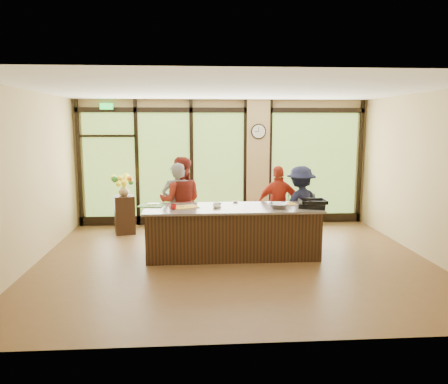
{
  "coord_description": "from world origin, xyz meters",
  "views": [
    {
      "loc": [
        -0.71,
        -7.53,
        2.43
      ],
      "look_at": [
        -0.15,
        0.4,
        1.19
      ],
      "focal_mm": 35.0,
      "sensor_mm": 36.0,
      "label": 1
    }
  ],
  "objects": [
    {
      "name": "cook_left",
      "position": [
        -1.03,
        0.99,
        0.84
      ],
      "size": [
        0.65,
        0.46,
        1.69
      ],
      "primitive_type": "imported",
      "rotation": [
        0.0,
        0.0,
        3.24
      ],
      "color": "gray",
      "rests_on": "floor"
    },
    {
      "name": "cutting_board_right",
      "position": [
        1.0,
        0.53,
        0.93
      ],
      "size": [
        0.49,
        0.4,
        0.01
      ],
      "primitive_type": "cube",
      "rotation": [
        0.0,
        0.0,
        0.22
      ],
      "color": "gold",
      "rests_on": "countertop"
    },
    {
      "name": "floor",
      "position": [
        0.0,
        0.0,
        0.0
      ],
      "size": [
        7.0,
        7.0,
        0.0
      ],
      "primitive_type": "plane",
      "color": "brown",
      "rests_on": "ground"
    },
    {
      "name": "flower_stand",
      "position": [
        -2.25,
        2.14,
        0.43
      ],
      "size": [
        0.52,
        0.52,
        0.85
      ],
      "primitive_type": "cube",
      "rotation": [
        0.0,
        0.0,
        0.24
      ],
      "color": "black",
      "rests_on": "floor"
    },
    {
      "name": "cook_midright",
      "position": [
        1.02,
        1.13,
        0.8
      ],
      "size": [
        0.95,
        0.44,
        1.59
      ],
      "primitive_type": "imported",
      "rotation": [
        0.0,
        0.0,
        3.19
      ],
      "color": "#B1301B",
      "rests_on": "floor"
    },
    {
      "name": "prep_bowl_far",
      "position": [
        0.1,
        0.78,
        0.93
      ],
      "size": [
        0.15,
        0.15,
        0.03
      ],
      "primitive_type": "imported",
      "rotation": [
        0.0,
        0.0,
        -0.39
      ],
      "color": "silver",
      "rests_on": "countertop"
    },
    {
      "name": "mixing_bowl",
      "position": [
        0.82,
        0.16,
        0.96
      ],
      "size": [
        0.46,
        0.46,
        0.09
      ],
      "primitive_type": "imported",
      "rotation": [
        0.0,
        0.0,
        -0.4
      ],
      "color": "silver",
      "rests_on": "countertop"
    },
    {
      "name": "prep_bowl_mid",
      "position": [
        -0.3,
        0.25,
        0.94
      ],
      "size": [
        0.17,
        0.17,
        0.04
      ],
      "primitive_type": "imported",
      "rotation": [
        0.0,
        0.0,
        0.25
      ],
      "color": "silver",
      "rests_on": "countertop"
    },
    {
      "name": "prep_bowl_near",
      "position": [
        -0.27,
        0.45,
        0.95
      ],
      "size": [
        0.18,
        0.18,
        0.05
      ],
      "primitive_type": "imported",
      "rotation": [
        0.0,
        0.0,
        -0.08
      ],
      "color": "silver",
      "rests_on": "countertop"
    },
    {
      "name": "window_wall",
      "position": [
        0.16,
        2.95,
        1.39
      ],
      "size": [
        6.9,
        0.12,
        3.0
      ],
      "color": "tan",
      "rests_on": "floor"
    },
    {
      "name": "ceiling",
      "position": [
        0.0,
        0.0,
        3.0
      ],
      "size": [
        7.0,
        7.0,
        0.0
      ],
      "primitive_type": "plane",
      "rotation": [
        3.14,
        0.0,
        0.0
      ],
      "color": "white",
      "rests_on": "back_wall"
    },
    {
      "name": "cook_midleft",
      "position": [
        -0.97,
        1.1,
        0.89
      ],
      "size": [
        0.91,
        0.73,
        1.79
      ],
      "primitive_type": "imported",
      "rotation": [
        0.0,
        0.0,
        3.08
      ],
      "color": "maroon",
      "rests_on": "floor"
    },
    {
      "name": "red_ramekin",
      "position": [
        -1.07,
        0.17,
        0.96
      ],
      "size": [
        0.14,
        0.14,
        0.09
      ],
      "primitive_type": "imported",
      "rotation": [
        0.0,
        0.0,
        -0.36
      ],
      "color": "red",
      "rests_on": "countertop"
    },
    {
      "name": "left_wall",
      "position": [
        -3.5,
        0.0,
        1.5
      ],
      "size": [
        0.0,
        6.0,
        6.0
      ],
      "primitive_type": "plane",
      "rotation": [
        1.57,
        0.0,
        1.57
      ],
      "color": "tan",
      "rests_on": "floor"
    },
    {
      "name": "roasting_pan",
      "position": [
        1.45,
        0.13,
        0.96
      ],
      "size": [
        0.56,
        0.5,
        0.08
      ],
      "primitive_type": "cube",
      "rotation": [
        0.0,
        0.0,
        -0.35
      ],
      "color": "black",
      "rests_on": "countertop"
    },
    {
      "name": "cutting_board_left",
      "position": [
        -1.5,
        0.51,
        0.93
      ],
      "size": [
        0.49,
        0.4,
        0.01
      ],
      "primitive_type": "cube",
      "rotation": [
        0.0,
        0.0,
        -0.15
      ],
      "color": "#49822F",
      "rests_on": "countertop"
    },
    {
      "name": "right_wall",
      "position": [
        3.5,
        0.0,
        1.5
      ],
      "size": [
        0.0,
        6.0,
        6.0
      ],
      "primitive_type": "plane",
      "rotation": [
        1.57,
        0.0,
        -1.57
      ],
      "color": "tan",
      "rests_on": "floor"
    },
    {
      "name": "cutting_board_center",
      "position": [
        -0.87,
        0.34,
        0.93
      ],
      "size": [
        0.53,
        0.47,
        0.01
      ],
      "primitive_type": "cube",
      "rotation": [
        0.0,
        0.0,
        0.38
      ],
      "color": "gold",
      "rests_on": "countertop"
    },
    {
      "name": "bar_cart",
      "position": [
        1.88,
        2.68,
        0.51
      ],
      "size": [
        0.69,
        0.51,
        0.84
      ],
      "rotation": [
        0.0,
        0.0,
        -0.29
      ],
      "color": "black",
      "rests_on": "floor"
    },
    {
      "name": "countertop",
      "position": [
        0.0,
        0.3,
        0.9
      ],
      "size": [
        3.2,
        1.1,
        0.04
      ],
      "primitive_type": "cube",
      "color": "gray",
      "rests_on": "island_base"
    },
    {
      "name": "wall_clock",
      "position": [
        0.85,
        2.87,
        2.25
      ],
      "size": [
        0.36,
        0.04,
        0.36
      ],
      "color": "black",
      "rests_on": "window_wall"
    },
    {
      "name": "island_base",
      "position": [
        0.0,
        0.3,
        0.44
      ],
      "size": [
        3.1,
        1.0,
        0.88
      ],
      "primitive_type": "cube",
      "color": "black",
      "rests_on": "floor"
    },
    {
      "name": "back_wall",
      "position": [
        0.0,
        3.0,
        1.5
      ],
      "size": [
        7.0,
        0.0,
        7.0
      ],
      "primitive_type": "plane",
      "rotation": [
        1.57,
        0.0,
        0.0
      ],
      "color": "tan",
      "rests_on": "floor"
    },
    {
      "name": "flower_vase",
      "position": [
        -2.25,
        2.14,
        0.98
      ],
      "size": [
        0.31,
        0.31,
        0.25
      ],
      "primitive_type": "imported",
      "rotation": [
        0.0,
        0.0,
        0.4
      ],
      "color": "olive",
      "rests_on": "flower_stand"
    },
    {
      "name": "cook_right",
      "position": [
        1.45,
        1.03,
        0.8
      ],
      "size": [
        1.17,
        0.92,
        1.59
      ],
      "primitive_type": "imported",
      "rotation": [
        0.0,
        0.0,
        3.51
      ],
      "color": "#181B35",
      "rests_on": "floor"
    }
  ]
}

